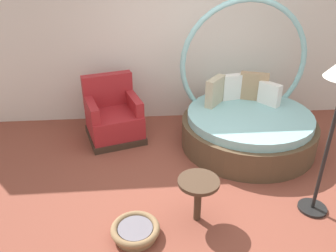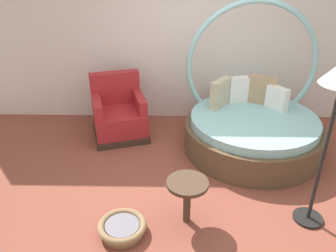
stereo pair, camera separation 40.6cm
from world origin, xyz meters
TOP-DOWN VIEW (x-y plane):
  - ground_plane at (0.00, 0.00)m, footprint 8.00×8.00m
  - back_wall at (0.00, 2.03)m, footprint 8.00×0.12m
  - round_daybed at (0.81, 0.97)m, footprint 1.95×1.95m
  - red_armchair at (-1.18, 1.31)m, footprint 0.99×0.99m
  - pet_basket at (-0.85, -0.82)m, footprint 0.51×0.51m
  - side_table at (-0.17, -0.62)m, footprint 0.44×0.44m

SIDE VIEW (x-z plane):
  - ground_plane at x=0.00m, z-range -0.02..0.00m
  - pet_basket at x=-0.85m, z-range 0.01..0.14m
  - red_armchair at x=-1.18m, z-range -0.14..0.80m
  - round_daybed at x=0.81m, z-range -0.65..1.41m
  - side_table at x=-0.17m, z-range 0.17..0.69m
  - back_wall at x=0.00m, z-range 0.00..3.02m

